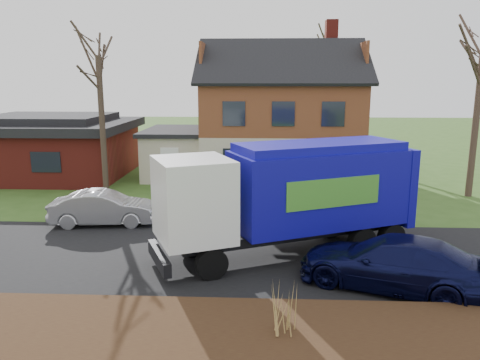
{
  "coord_description": "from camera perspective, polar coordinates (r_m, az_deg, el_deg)",
  "views": [
    {
      "loc": [
        0.89,
        -14.57,
        5.74
      ],
      "look_at": [
        0.09,
        2.5,
        2.08
      ],
      "focal_mm": 35.0,
      "sensor_mm": 36.0,
      "label": 1
    }
  ],
  "objects": [
    {
      "name": "ground",
      "position": [
        15.68,
        -0.76,
        -9.39
      ],
      "size": [
        120.0,
        120.0,
        0.0
      ],
      "primitive_type": "plane",
      "color": "#31511B",
      "rests_on": "ground"
    },
    {
      "name": "ranch_house",
      "position": [
        30.68,
        -22.22,
        3.84
      ],
      "size": [
        9.8,
        8.2,
        3.7
      ],
      "color": "maroon",
      "rests_on": "ground"
    },
    {
      "name": "grass_clump_mid",
      "position": [
        10.63,
        5.37,
        -15.4
      ],
      "size": [
        0.39,
        0.32,
        1.09
      ],
      "color": "#A48348",
      "rests_on": "mulch_verge"
    },
    {
      "name": "mulch_verge",
      "position": [
        10.86,
        -2.54,
        -18.91
      ],
      "size": [
        80.0,
        3.5,
        0.3
      ],
      "primitive_type": "cube",
      "color": "black",
      "rests_on": "ground"
    },
    {
      "name": "tree_back",
      "position": [
        36.14,
        10.99,
        16.57
      ],
      "size": [
        3.29,
        3.29,
        10.43
      ],
      "color": "#433A28",
      "rests_on": "ground"
    },
    {
      "name": "main_house",
      "position": [
        28.53,
        3.94,
        8.62
      ],
      "size": [
        12.95,
        8.95,
        9.26
      ],
      "color": "beige",
      "rests_on": "ground"
    },
    {
      "name": "garbage_truck",
      "position": [
        15.45,
        6.59,
        -1.41
      ],
      "size": [
        8.91,
        5.71,
        3.74
      ],
      "rotation": [
        0.0,
        0.0,
        0.42
      ],
      "color": "black",
      "rests_on": "ground"
    },
    {
      "name": "silver_sedan",
      "position": [
        19.67,
        -16.28,
        -3.3
      ],
      "size": [
        4.3,
        1.89,
        1.37
      ],
      "primitive_type": "imported",
      "rotation": [
        0.0,
        0.0,
        1.68
      ],
      "color": "#9A9CA1",
      "rests_on": "ground"
    },
    {
      "name": "tree_front_west",
      "position": [
        24.56,
        -17.08,
        16.69
      ],
      "size": [
        3.24,
        3.24,
        9.62
      ],
      "color": "#3C2E24",
      "rests_on": "ground"
    },
    {
      "name": "road",
      "position": [
        15.68,
        -0.76,
        -9.35
      ],
      "size": [
        80.0,
        7.0,
        0.02
      ],
      "primitive_type": "cube",
      "color": "black",
      "rests_on": "ground"
    },
    {
      "name": "navy_wagon",
      "position": [
        13.93,
        18.01,
        -9.54
      ],
      "size": [
        5.55,
        3.9,
        1.49
      ],
      "primitive_type": "imported",
      "rotation": [
        0.0,
        0.0,
        -1.96
      ],
      "color": "black",
      "rests_on": "ground"
    }
  ]
}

